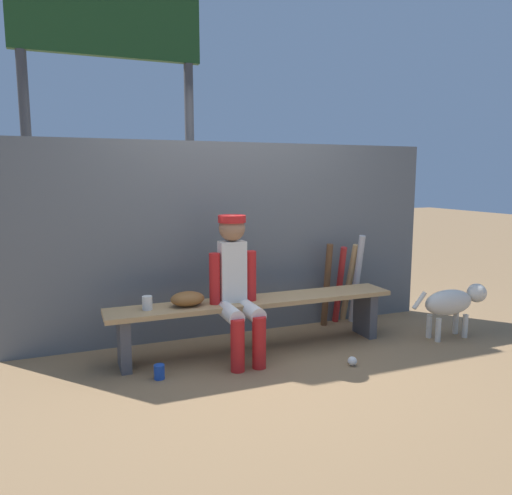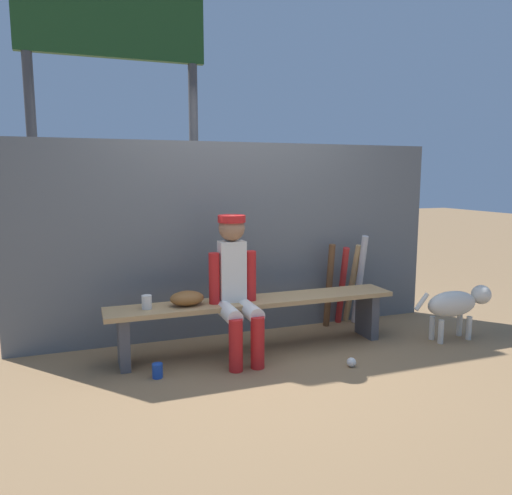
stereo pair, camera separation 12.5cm
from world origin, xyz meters
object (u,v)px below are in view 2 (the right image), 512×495
at_px(dog, 457,304).
at_px(bat_wood_dark, 329,286).
at_px(baseball_glove, 187,298).
at_px(bat_aluminum_red, 342,286).
at_px(cup_on_ground, 157,371).
at_px(bat_wood_tan, 352,283).
at_px(dugout_bench, 256,310).
at_px(player_seated, 236,282).
at_px(bat_aluminum_silver, 360,280).
at_px(cup_on_bench, 147,302).
at_px(scoreboard, 121,69).
at_px(baseball, 351,362).

bearing_deg(dog, bat_wood_dark, 142.31).
bearing_deg(baseball_glove, bat_aluminum_red, 13.25).
distance_m(cup_on_ground, dog, 2.77).
height_order(bat_wood_tan, dog, bat_wood_tan).
distance_m(baseball_glove, bat_wood_tan, 1.87).
relative_size(dugout_bench, bat_wood_dark, 3.00).
xyz_separation_m(bat_wood_tan, dog, (0.64, -0.79, -0.08)).
relative_size(player_seated, dog, 1.41).
bearing_deg(bat_wood_tan, dog, -50.85).
height_order(bat_wood_dark, bat_wood_tan, bat_wood_dark).
xyz_separation_m(bat_wood_dark, bat_aluminum_silver, (0.33, -0.02, 0.04)).
distance_m(bat_aluminum_red, dog, 1.08).
xyz_separation_m(dugout_bench, cup_on_bench, (-0.93, 0.01, 0.15)).
bearing_deg(bat_wood_dark, dog, -37.69).
height_order(scoreboard, dog, scoreboard).
bearing_deg(cup_on_ground, cup_on_bench, 94.66).
bearing_deg(bat_wood_tan, cup_on_bench, -168.63).
bearing_deg(bat_aluminum_silver, baseball_glove, -169.25).
relative_size(bat_aluminum_red, baseball, 11.08).
relative_size(bat_wood_tan, cup_on_ground, 7.53).
bearing_deg(bat_aluminum_red, cup_on_bench, -169.01).
xyz_separation_m(dugout_bench, baseball, (0.59, -0.61, -0.32)).
bearing_deg(bat_wood_dark, cup_on_bench, -168.65).
distance_m(bat_aluminum_red, scoreboard, 3.18).
bearing_deg(cup_on_ground, bat_aluminum_red, 19.45).
bearing_deg(dugout_bench, bat_aluminum_red, 20.19).
distance_m(player_seated, cup_on_bench, 0.73).
bearing_deg(scoreboard, cup_on_bench, -90.07).
xyz_separation_m(bat_aluminum_red, bat_aluminum_silver, (0.18, -0.04, 0.06)).
relative_size(baseball_glove, bat_aluminum_red, 0.34).
relative_size(cup_on_ground, scoreboard, 0.03).
xyz_separation_m(dugout_bench, bat_aluminum_silver, (1.25, 0.35, 0.10)).
bearing_deg(cup_on_ground, dugout_bench, 18.56).
distance_m(scoreboard, dog, 4.06).
relative_size(bat_wood_dark, dog, 1.00).
bearing_deg(bat_aluminum_silver, bat_wood_dark, 175.90).
bearing_deg(bat_aluminum_red, scoreboard, 149.84).
bearing_deg(player_seated, bat_aluminum_red, 21.39).
bearing_deg(baseball, bat_wood_tan, 59.33).
distance_m(dugout_bench, dog, 1.89).
distance_m(bat_aluminum_silver, cup_on_bench, 2.20).
bearing_deg(player_seated, dugout_bench, 27.09).
distance_m(baseball_glove, scoreboard, 2.62).
distance_m(bat_wood_dark, bat_aluminum_red, 0.16).
bearing_deg(baseball, bat_aluminum_silver, 55.70).
bearing_deg(baseball, scoreboard, 124.95).
xyz_separation_m(bat_wood_tan, cup_on_ground, (-2.11, -0.74, -0.36)).
relative_size(baseball_glove, scoreboard, 0.08).
bearing_deg(bat_wood_dark, dugout_bench, -157.66).
relative_size(bat_wood_dark, scoreboard, 0.23).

